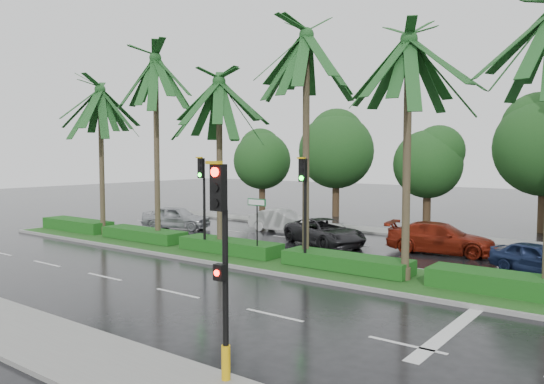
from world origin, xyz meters
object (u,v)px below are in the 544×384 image
Objects in this scene: car_silver at (176,217)px; car_red at (441,238)px; car_darkgrey at (325,232)px; car_blue at (538,259)px; car_white at (282,221)px; street_sign at (257,213)px; signal_near at (222,262)px; signal_median_left at (203,190)px.

car_silver is 16.09m from car_red.
car_darkgrey is 1.35× the size of car_blue.
car_white is 14.86m from car_blue.
car_silver is 0.88× the size of car_darkgrey.
street_sign is 0.61× the size of car_silver.
signal_near is 21.38m from car_white.
car_silver reaches higher than car_blue.
car_blue is at bearing -111.08° from car_silver.
car_darkgrey is 5.66m from car_red.
car_blue is (4.50, -2.07, -0.10)m from car_red.
signal_median_left is at bearing 135.91° from signal_near.
car_blue is (20.50, -0.35, -0.11)m from car_silver.
street_sign is 0.72× the size of car_blue.
car_silver is 20.50m from car_blue.
signal_median_left is at bearing -170.99° from car_white.
car_darkgrey is at bearing 90.00° from street_sign.
street_sign is 5.73m from car_darkgrey.
car_white is at bearing 100.32° from signal_median_left.
car_silver is 1.04× the size of car_white.
car_white is at bearing -84.22° from car_silver.
signal_median_left is 1.02× the size of car_silver.
car_silver is at bearing 139.37° from signal_near.
car_red is (8.50, 7.04, -2.28)m from signal_median_left.
car_red is (5.50, 6.86, -1.40)m from street_sign.
car_blue is (10.00, 4.79, -1.51)m from street_sign.
car_white is at bearing 119.19° from street_sign.
car_darkgrey is 0.98× the size of car_red.
car_darkgrey is at bearing -107.94° from car_silver.
signal_near is 1.02× the size of car_silver.
signal_near is 1.68× the size of street_sign.
car_red is (-1.50, 16.73, -1.78)m from signal_near.
signal_near is at bearing -169.48° from car_blue.
car_red is at bearing -53.52° from car_darkgrey.
car_red reaches higher than car_blue.
street_sign reaches higher than car_darkgrey.
street_sign is at bearing -136.20° from car_silver.
car_blue is (13.00, 4.97, -2.38)m from signal_median_left.
car_darkgrey is at bearing 114.43° from signal_near.
car_silver is 0.86× the size of car_red.
signal_median_left is (-10.00, 9.69, 0.49)m from signal_near.
car_blue is (14.50, -3.26, -0.06)m from car_white.
street_sign is at bearing -152.12° from car_white.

